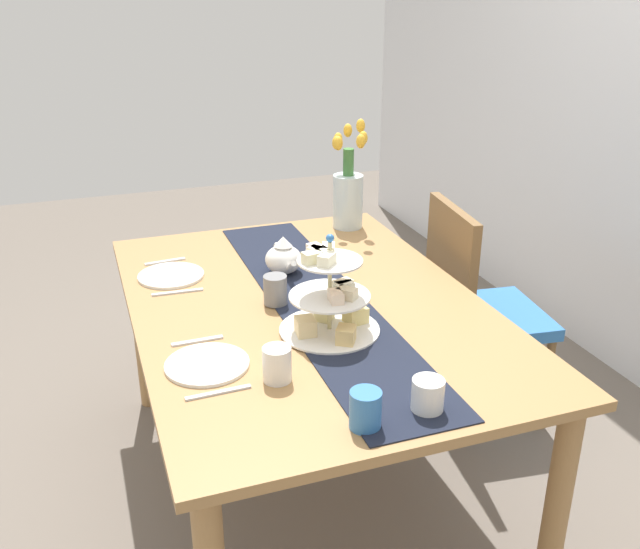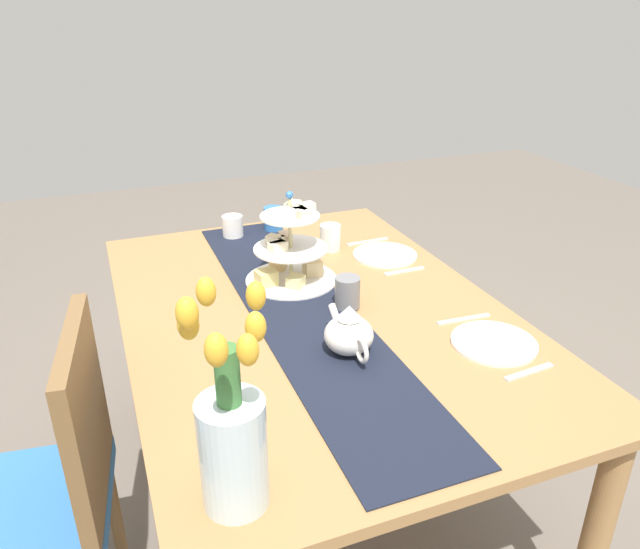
# 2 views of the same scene
# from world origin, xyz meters

# --- Properties ---
(ground_plane) EXTENTS (8.00, 8.00, 0.00)m
(ground_plane) POSITION_xyz_m (0.00, 0.00, 0.00)
(ground_plane) COLOR #6B6056
(dining_table) EXTENTS (1.60, 1.10, 0.73)m
(dining_table) POSITION_xyz_m (0.00, 0.00, 0.64)
(dining_table) COLOR #A37747
(dining_table) RESTS_ON ground_plane
(chair_left) EXTENTS (0.47, 0.47, 0.91)m
(chair_left) POSITION_xyz_m (-0.22, 0.78, 0.50)
(chair_left) COLOR brown
(chair_left) RESTS_ON ground_plane
(table_runner) EXTENTS (1.54, 0.30, 0.00)m
(table_runner) POSITION_xyz_m (0.00, 0.04, 0.73)
(table_runner) COLOR black
(table_runner) RESTS_ON dining_table
(tiered_cake_stand) EXTENTS (0.30, 0.30, 0.30)m
(tiered_cake_stand) POSITION_xyz_m (0.21, 0.00, 0.83)
(tiered_cake_stand) COLOR beige
(tiered_cake_stand) RESTS_ON table_runner
(teapot) EXTENTS (0.24, 0.13, 0.14)m
(teapot) POSITION_xyz_m (-0.26, 0.00, 0.79)
(teapot) COLOR white
(teapot) RESTS_ON table_runner
(tulip_vase) EXTENTS (0.24, 0.17, 0.45)m
(tulip_vase) POSITION_xyz_m (-0.65, 0.40, 0.88)
(tulip_vase) COLOR silver
(tulip_vase) RESTS_ON dining_table
(cream_jug) EXTENTS (0.08, 0.08, 0.08)m
(cream_jug) POSITION_xyz_m (0.67, 0.08, 0.77)
(cream_jug) COLOR white
(cream_jug) RESTS_ON dining_table
(dinner_plate_left) EXTENTS (0.23, 0.23, 0.01)m
(dinner_plate_left) POSITION_xyz_m (-0.36, -0.38, 0.73)
(dinner_plate_left) COLOR white
(dinner_plate_left) RESTS_ON dining_table
(fork_left) EXTENTS (0.03, 0.15, 0.01)m
(fork_left) POSITION_xyz_m (-0.51, -0.38, 0.73)
(fork_left) COLOR silver
(fork_left) RESTS_ON dining_table
(knife_left) EXTENTS (0.02, 0.17, 0.01)m
(knife_left) POSITION_xyz_m (-0.22, -0.38, 0.73)
(knife_left) COLOR silver
(knife_left) RESTS_ON dining_table
(dinner_plate_right) EXTENTS (0.23, 0.23, 0.01)m
(dinner_plate_right) POSITION_xyz_m (0.29, -0.38, 0.73)
(dinner_plate_right) COLOR white
(dinner_plate_right) RESTS_ON dining_table
(fork_right) EXTENTS (0.02, 0.15, 0.01)m
(fork_right) POSITION_xyz_m (0.14, -0.38, 0.73)
(fork_right) COLOR silver
(fork_right) RESTS_ON dining_table
(knife_right) EXTENTS (0.02, 0.17, 0.01)m
(knife_right) POSITION_xyz_m (0.43, -0.38, 0.73)
(knife_right) COLOR silver
(knife_right) RESTS_ON dining_table
(mug_grey) EXTENTS (0.08, 0.08, 0.09)m
(mug_grey) POSITION_xyz_m (-0.02, -0.10, 0.78)
(mug_grey) COLOR slate
(mug_grey) RESTS_ON table_runner
(mug_white_text) EXTENTS (0.08, 0.08, 0.09)m
(mug_white_text) POSITION_xyz_m (0.42, -0.22, 0.78)
(mug_white_text) COLOR white
(mug_white_text) RESTS_ON dining_table
(mug_orange) EXTENTS (0.08, 0.08, 0.09)m
(mug_orange) POSITION_xyz_m (0.69, -0.09, 0.78)
(mug_orange) COLOR #3370B7
(mug_orange) RESTS_ON dining_table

